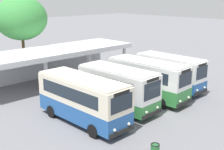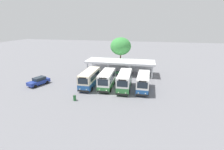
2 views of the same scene
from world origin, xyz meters
TOP-DOWN VIEW (x-y plane):
  - ground_plane at (0.00, 0.00)m, footprint 180.00×180.00m
  - city_bus_nearest_orange at (-4.23, 2.17)m, footprint 2.47×7.54m
  - city_bus_second_in_row at (-0.72, 2.20)m, footprint 2.57×6.75m
  - city_bus_middle_cream at (2.78, 2.07)m, footprint 2.53×7.31m
  - city_bus_fourth_amber at (6.28, 2.27)m, footprint 2.37×6.75m
  - parked_car_flank at (-14.85, 0.77)m, footprint 3.18×4.75m
  - terminal_canopy at (0.27, 12.61)m, footprint 16.90×5.47m
  - waiting_chair_end_by_column at (-1.99, 10.85)m, footprint 0.46×0.46m
  - waiting_chair_second_from_end at (-1.35, 10.91)m, footprint 0.46×0.46m
  - waiting_chair_middle_seat at (-0.70, 10.80)m, footprint 0.46×0.46m
  - waiting_chair_fourth_seat at (-0.06, 10.85)m, footprint 0.46×0.46m
  - waiting_chair_fifth_seat at (0.59, 10.88)m, footprint 0.46×0.46m
  - waiting_chair_far_end_seat at (1.23, 10.86)m, footprint 0.46×0.46m
  - roadside_tree_behind_canopy at (-0.48, 17.11)m, footprint 5.60×5.60m
  - litter_bin_apron at (-4.58, -4.38)m, footprint 0.49×0.49m

SIDE VIEW (x-z plane):
  - ground_plane at x=0.00m, z-range 0.00..0.00m
  - litter_bin_apron at x=-4.58m, z-range 0.01..0.91m
  - waiting_chair_end_by_column at x=-1.99m, z-range 0.09..0.95m
  - waiting_chair_second_from_end at x=-1.35m, z-range 0.09..0.95m
  - waiting_chair_middle_seat at x=-0.70m, z-range 0.09..0.95m
  - waiting_chair_fourth_seat at x=-0.06m, z-range 0.09..0.95m
  - waiting_chair_fifth_seat at x=0.59m, z-range 0.09..0.95m
  - waiting_chair_far_end_seat at x=1.23m, z-range 0.09..0.95m
  - parked_car_flank at x=-14.85m, z-range 0.02..1.64m
  - city_bus_fourth_amber at x=6.28m, z-range 0.17..3.37m
  - city_bus_nearest_orange at x=-4.23m, z-range 0.17..3.42m
  - city_bus_second_in_row at x=-0.72m, z-range 0.17..3.45m
  - city_bus_middle_cream at x=2.78m, z-range 0.17..3.51m
  - terminal_canopy at x=0.27m, z-range 0.93..4.33m
  - roadside_tree_behind_canopy at x=-0.48m, z-range 1.92..10.53m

